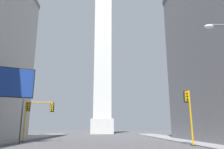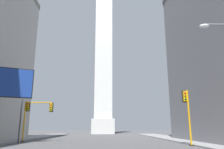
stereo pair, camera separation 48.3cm
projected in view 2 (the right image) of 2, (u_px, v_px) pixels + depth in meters
name	position (u px, v px, depth m)	size (l,w,h in m)	color
sidewalk_right	(206.00, 143.00, 25.70)	(5.00, 84.71, 0.15)	gray
obelisk	(104.00, 30.00, 77.88)	(7.17, 7.17, 74.33)	silver
traffic_light_mid_left	(34.00, 111.00, 31.12)	(4.14, 0.52, 5.51)	orange
traffic_light_mid_right	(187.00, 108.00, 23.84)	(0.77, 0.50, 5.96)	orange
billboard_sign	(3.00, 83.00, 27.48)	(6.70, 2.74, 9.44)	#3F3F42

